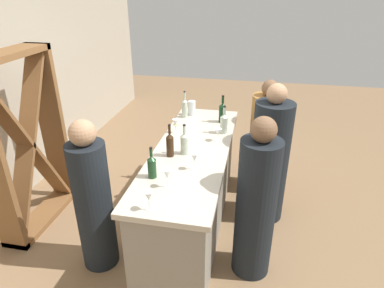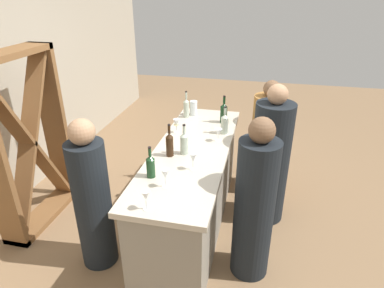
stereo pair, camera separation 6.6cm
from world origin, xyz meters
The scene contains 19 objects.
ground_plane centered at (0.00, 0.00, 0.00)m, with size 12.00×12.00×0.00m, color #846647.
bar_counter centered at (0.00, 0.00, 0.46)m, with size 2.28×0.72×0.91m.
wine_rack centered at (-0.28, 1.65, 0.92)m, with size 1.00×0.28×1.84m.
wine_bottle_leftmost_olive_green centered at (-0.59, 0.22, 1.01)m, with size 0.07×0.07×0.28m.
wine_bottle_second_left_amber_brown centered at (-0.19, 0.17, 1.03)m, with size 0.07×0.07×0.32m.
wine_bottle_center_clear_pale centered at (-0.12, 0.05, 1.02)m, with size 0.08×0.08×0.30m.
wine_bottle_second_right_clear_pale centered at (0.44, -0.26, 1.02)m, with size 0.08×0.08×0.31m.
wine_bottle_rightmost_dark_green centered at (0.76, -0.21, 1.03)m, with size 0.08×0.08×0.32m.
wine_bottle_far_right_clear_pale centered at (0.82, 0.26, 1.03)m, with size 0.07×0.07×0.33m.
wine_glass_near_left centered at (0.23, -0.23, 1.00)m, with size 0.08×0.08×0.14m.
wine_glass_near_center centered at (-0.39, -0.10, 1.01)m, with size 0.07×0.07×0.16m.
wine_glass_near_right centered at (-0.72, 0.06, 1.02)m, with size 0.06×0.06×0.16m.
wine_glass_far_left centered at (-1.03, 0.11, 1.02)m, with size 0.07×0.07×0.16m.
wine_glass_far_center centered at (0.35, 0.25, 1.01)m, with size 0.07×0.07×0.16m.
water_pitcher centered at (0.91, 0.19, 0.99)m, with size 0.09×0.09×0.18m.
person_left_guest centered at (-0.54, -0.66, 0.69)m, with size 0.39×0.39×1.50m.
person_center_guest centered at (0.87, -0.73, 0.64)m, with size 0.48×0.48×1.41m.
person_right_guest centered at (0.29, -0.78, 0.70)m, with size 0.51×0.51×1.53m.
person_server_behind centered at (-0.73, 0.73, 0.67)m, with size 0.36×0.36×1.44m.
Camera 1 is at (-2.91, -0.59, 2.40)m, focal length 31.30 mm.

